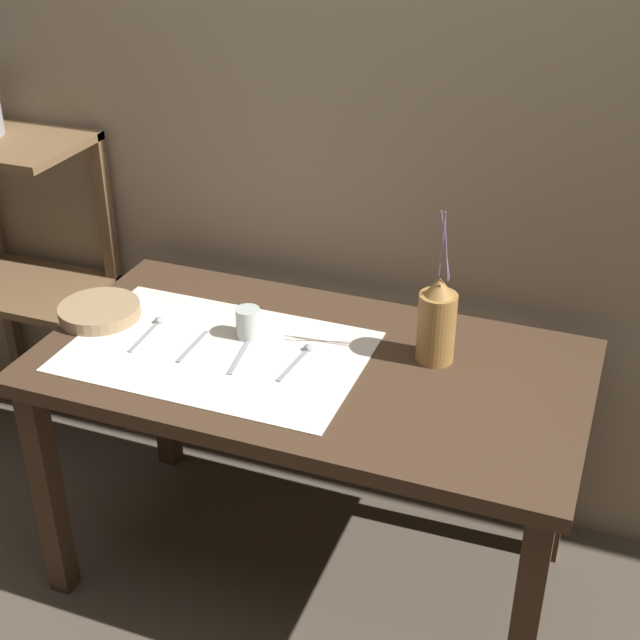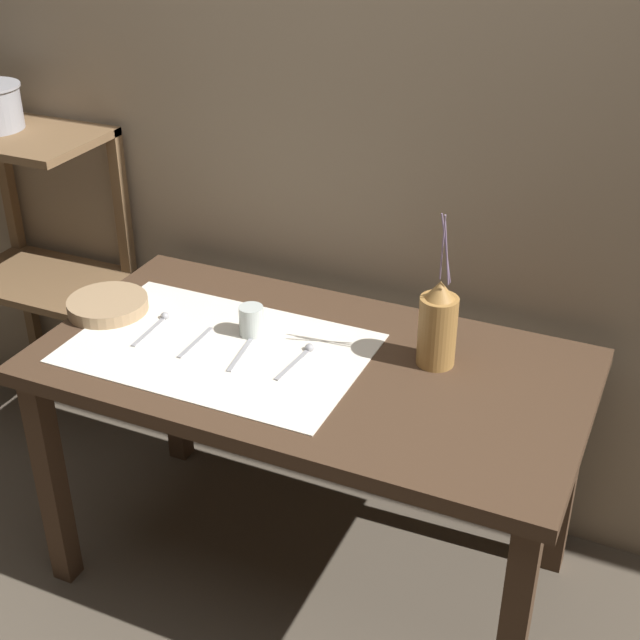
# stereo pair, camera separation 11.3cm
# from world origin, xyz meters

# --- Properties ---
(ground_plane) EXTENTS (12.00, 12.00, 0.00)m
(ground_plane) POSITION_xyz_m (0.00, 0.00, 0.00)
(ground_plane) COLOR brown
(stone_wall_back) EXTENTS (7.00, 0.06, 2.40)m
(stone_wall_back) POSITION_xyz_m (0.00, 0.47, 1.20)
(stone_wall_back) COLOR gray
(stone_wall_back) RESTS_ON ground_plane
(wooden_table) EXTENTS (1.37, 0.73, 0.71)m
(wooden_table) POSITION_xyz_m (0.00, 0.00, 0.62)
(wooden_table) COLOR #422D1E
(wooden_table) RESTS_ON ground_plane
(wooden_shelf_unit) EXTENTS (0.49, 0.34, 1.08)m
(wooden_shelf_unit) POSITION_xyz_m (-1.06, 0.29, 0.76)
(wooden_shelf_unit) COLOR brown
(wooden_shelf_unit) RESTS_ON ground_plane
(linen_cloth) EXTENTS (0.74, 0.48, 0.00)m
(linen_cloth) POSITION_xyz_m (-0.23, -0.05, 0.71)
(linen_cloth) COLOR silver
(linen_cloth) RESTS_ON wooden_table
(pitcher_with_flowers) EXTENTS (0.09, 0.09, 0.41)m
(pitcher_with_flowers) POSITION_xyz_m (0.29, 0.11, 0.82)
(pitcher_with_flowers) COLOR olive
(pitcher_with_flowers) RESTS_ON wooden_table
(wooden_bowl) EXTENTS (0.22, 0.22, 0.04)m
(wooden_bowl) POSITION_xyz_m (-0.61, -0.00, 0.73)
(wooden_bowl) COLOR #9E7F5B
(wooden_bowl) RESTS_ON wooden_table
(glass_tumbler_near) EXTENTS (0.06, 0.06, 0.08)m
(glass_tumbler_near) POSITION_xyz_m (-0.19, 0.05, 0.75)
(glass_tumbler_near) COLOR #B7C1BC
(glass_tumbler_near) RESTS_ON wooden_table
(spoon_inner) EXTENTS (0.03, 0.17, 0.02)m
(spoon_inner) POSITION_xyz_m (-0.44, -0.00, 0.72)
(spoon_inner) COLOR #939399
(spoon_inner) RESTS_ON wooden_table
(fork_outer) EXTENTS (0.01, 0.16, 0.00)m
(fork_outer) POSITION_xyz_m (-0.30, -0.05, 0.71)
(fork_outer) COLOR #939399
(fork_outer) RESTS_ON wooden_table
(knife_center) EXTENTS (0.03, 0.16, 0.00)m
(knife_center) POSITION_xyz_m (-0.17, -0.06, 0.71)
(knife_center) COLOR #939399
(knife_center) RESTS_ON wooden_table
(spoon_outer) EXTENTS (0.03, 0.17, 0.02)m
(spoon_outer) POSITION_xyz_m (-0.02, 0.01, 0.72)
(spoon_outer) COLOR #939399
(spoon_outer) RESTS_ON wooden_table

